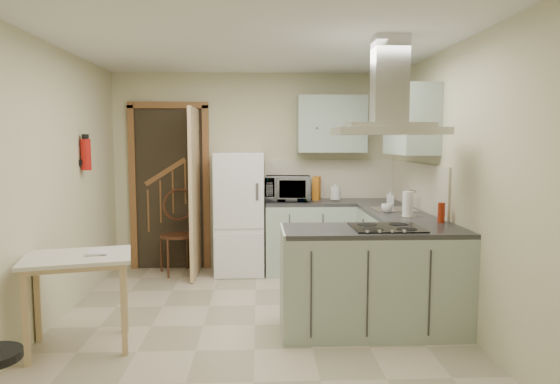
{
  "coord_description": "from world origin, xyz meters",
  "views": [
    {
      "loc": [
        0.04,
        -4.33,
        1.63
      ],
      "look_at": [
        0.24,
        0.45,
        1.15
      ],
      "focal_mm": 32.0,
      "sensor_mm": 36.0,
      "label": 1
    }
  ],
  "objects_px": {
    "microwave": "(288,188)",
    "extractor_hood": "(389,131)",
    "fridge": "(240,213)",
    "drop_leaf_table": "(79,302)",
    "bentwood_chair": "(178,236)",
    "peninsula": "(374,280)"
  },
  "relations": [
    {
      "from": "microwave",
      "to": "extractor_hood",
      "type": "bearing_deg",
      "value": -66.85
    },
    {
      "from": "fridge",
      "to": "extractor_hood",
      "type": "distance_m",
      "value": 2.57
    },
    {
      "from": "fridge",
      "to": "extractor_hood",
      "type": "height_order",
      "value": "extractor_hood"
    },
    {
      "from": "microwave",
      "to": "drop_leaf_table",
      "type": "bearing_deg",
      "value": -124.76
    },
    {
      "from": "extractor_hood",
      "to": "microwave",
      "type": "bearing_deg",
      "value": 109.88
    },
    {
      "from": "bentwood_chair",
      "to": "extractor_hood",
      "type": "bearing_deg",
      "value": -68.02
    },
    {
      "from": "extractor_hood",
      "to": "peninsula",
      "type": "bearing_deg",
      "value": 180.0
    },
    {
      "from": "drop_leaf_table",
      "to": "extractor_hood",
      "type": "bearing_deg",
      "value": -8.16
    },
    {
      "from": "fridge",
      "to": "bentwood_chair",
      "type": "relative_size",
      "value": 1.58
    },
    {
      "from": "fridge",
      "to": "peninsula",
      "type": "xyz_separation_m",
      "value": [
        1.22,
        -1.98,
        -0.3
      ]
    },
    {
      "from": "extractor_hood",
      "to": "drop_leaf_table",
      "type": "height_order",
      "value": "extractor_hood"
    },
    {
      "from": "extractor_hood",
      "to": "bentwood_chair",
      "type": "bearing_deg",
      "value": 136.5
    },
    {
      "from": "fridge",
      "to": "drop_leaf_table",
      "type": "relative_size",
      "value": 1.88
    },
    {
      "from": "extractor_hood",
      "to": "drop_leaf_table",
      "type": "xyz_separation_m",
      "value": [
        -2.51,
        -0.26,
        -1.35
      ]
    },
    {
      "from": "fridge",
      "to": "drop_leaf_table",
      "type": "height_order",
      "value": "fridge"
    },
    {
      "from": "bentwood_chair",
      "to": "microwave",
      "type": "height_order",
      "value": "microwave"
    },
    {
      "from": "extractor_hood",
      "to": "microwave",
      "type": "xyz_separation_m",
      "value": [
        -0.73,
        2.01,
        -0.67
      ]
    },
    {
      "from": "bentwood_chair",
      "to": "microwave",
      "type": "relative_size",
      "value": 1.71
    },
    {
      "from": "fridge",
      "to": "microwave",
      "type": "bearing_deg",
      "value": 3.07
    },
    {
      "from": "peninsula",
      "to": "extractor_hood",
      "type": "relative_size",
      "value": 1.72
    },
    {
      "from": "drop_leaf_table",
      "to": "microwave",
      "type": "height_order",
      "value": "microwave"
    },
    {
      "from": "fridge",
      "to": "extractor_hood",
      "type": "xyz_separation_m",
      "value": [
        1.32,
        -1.98,
        0.97
      ]
    }
  ]
}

